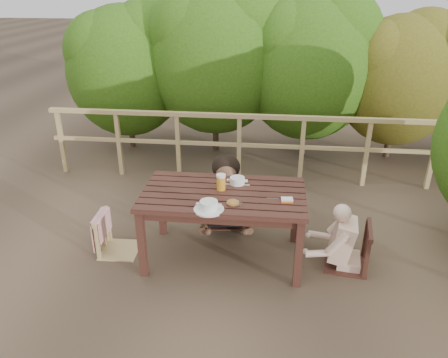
# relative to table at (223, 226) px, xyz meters

# --- Properties ---
(ground) EXTENTS (60.00, 60.00, 0.00)m
(ground) POSITION_rel_table_xyz_m (0.00, 0.00, -0.38)
(ground) COLOR brown
(ground) RESTS_ON ground
(table) EXTENTS (1.64, 0.93, 0.76)m
(table) POSITION_rel_table_xyz_m (0.00, 0.00, 0.00)
(table) COLOR #351B15
(table) RESTS_ON ground
(chair_left) EXTENTS (0.43, 0.43, 0.84)m
(chair_left) POSITION_rel_table_xyz_m (-1.14, -0.02, 0.04)
(chair_left) COLOR tan
(chair_left) RESTS_ON ground
(chair_far) EXTENTS (0.49, 0.49, 0.88)m
(chair_far) POSITION_rel_table_xyz_m (-0.06, 0.73, 0.06)
(chair_far) COLOR #351B15
(chair_far) RESTS_ON ground
(chair_right) EXTENTS (0.50, 0.50, 0.89)m
(chair_right) POSITION_rel_table_xyz_m (1.29, 0.00, 0.07)
(chair_right) COLOR #351B15
(chair_right) RESTS_ON ground
(woman) EXTENTS (0.66, 0.78, 1.44)m
(woman) POSITION_rel_table_xyz_m (-0.06, 0.75, 0.34)
(woman) COLOR black
(woman) RESTS_ON ground
(diner_right) EXTENTS (0.62, 0.53, 1.14)m
(diner_right) POSITION_rel_table_xyz_m (1.32, 0.00, 0.19)
(diner_right) COLOR beige
(diner_right) RESTS_ON ground
(railing) EXTENTS (5.60, 0.10, 1.01)m
(railing) POSITION_rel_table_xyz_m (0.00, 2.00, 0.12)
(railing) COLOR tan
(railing) RESTS_ON ground
(hedge_row) EXTENTS (6.60, 1.60, 3.80)m
(hedge_row) POSITION_rel_table_xyz_m (0.40, 3.20, 1.52)
(hedge_row) COLOR #2A4E10
(hedge_row) RESTS_ON ground
(soup_near) EXTENTS (0.29, 0.29, 0.10)m
(soup_near) POSITION_rel_table_xyz_m (-0.10, -0.36, 0.43)
(soup_near) COLOR white
(soup_near) RESTS_ON table
(soup_far) EXTENTS (0.26, 0.26, 0.09)m
(soup_far) POSITION_rel_table_xyz_m (0.12, 0.21, 0.42)
(soup_far) COLOR white
(soup_far) RESTS_ON table
(bread_roll) EXTENTS (0.12, 0.09, 0.07)m
(bread_roll) POSITION_rel_table_xyz_m (0.12, -0.26, 0.42)
(bread_roll) COLOR #9E5F2E
(bread_roll) RESTS_ON table
(beer_glass) EXTENTS (0.09, 0.09, 0.18)m
(beer_glass) POSITION_rel_table_xyz_m (-0.03, 0.06, 0.47)
(beer_glass) COLOR gold
(beer_glass) RESTS_ON table
(tumbler) EXTENTS (0.06, 0.06, 0.07)m
(tumbler) POSITION_rel_table_xyz_m (0.18, -0.28, 0.42)
(tumbler) COLOR white
(tumbler) RESTS_ON table
(butter_tub) EXTENTS (0.12, 0.09, 0.05)m
(butter_tub) POSITION_rel_table_xyz_m (0.63, -0.13, 0.40)
(butter_tub) COLOR white
(butter_tub) RESTS_ON table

